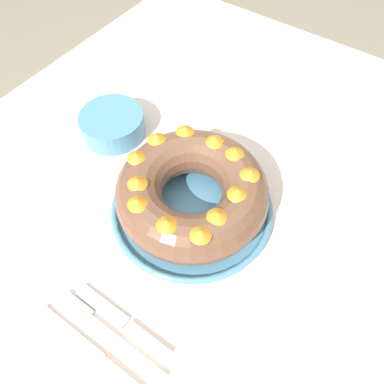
{
  "coord_description": "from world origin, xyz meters",
  "views": [
    {
      "loc": [
        -0.26,
        -0.22,
        1.33
      ],
      "look_at": [
        0.03,
        -0.01,
        0.81
      ],
      "focal_mm": 35.0,
      "sensor_mm": 36.0,
      "label": 1
    }
  ],
  "objects_px": {
    "serving_knife": "(103,363)",
    "bundt_cake": "(192,192)",
    "serving_dish": "(192,208)",
    "side_bowl": "(113,124)",
    "fork": "(103,330)",
    "cake_knife": "(129,327)"
  },
  "relations": [
    {
      "from": "serving_knife",
      "to": "bundt_cake",
      "type": "bearing_deg",
      "value": 9.05
    },
    {
      "from": "serving_dish",
      "to": "side_bowl",
      "type": "distance_m",
      "value": 0.25
    },
    {
      "from": "serving_knife",
      "to": "fork",
      "type": "bearing_deg",
      "value": 43.28
    },
    {
      "from": "serving_dish",
      "to": "side_bowl",
      "type": "relative_size",
      "value": 2.21
    },
    {
      "from": "serving_dish",
      "to": "side_bowl",
      "type": "height_order",
      "value": "side_bowl"
    },
    {
      "from": "fork",
      "to": "cake_knife",
      "type": "xyz_separation_m",
      "value": [
        0.03,
        -0.03,
        -0.0
      ]
    },
    {
      "from": "serving_dish",
      "to": "fork",
      "type": "xyz_separation_m",
      "value": [
        -0.25,
        -0.01,
        -0.01
      ]
    },
    {
      "from": "bundt_cake",
      "to": "side_bowl",
      "type": "distance_m",
      "value": 0.25
    },
    {
      "from": "side_bowl",
      "to": "cake_knife",
      "type": "bearing_deg",
      "value": -135.15
    },
    {
      "from": "bundt_cake",
      "to": "side_bowl",
      "type": "height_order",
      "value": "bundt_cake"
    },
    {
      "from": "serving_dish",
      "to": "cake_knife",
      "type": "bearing_deg",
      "value": -169.49
    },
    {
      "from": "serving_dish",
      "to": "serving_knife",
      "type": "distance_m",
      "value": 0.28
    },
    {
      "from": "bundt_cake",
      "to": "serving_knife",
      "type": "relative_size",
      "value": 1.14
    },
    {
      "from": "serving_dish",
      "to": "serving_knife",
      "type": "height_order",
      "value": "serving_dish"
    },
    {
      "from": "cake_knife",
      "to": "side_bowl",
      "type": "relative_size",
      "value": 1.32
    },
    {
      "from": "serving_dish",
      "to": "bundt_cake",
      "type": "distance_m",
      "value": 0.05
    },
    {
      "from": "cake_knife",
      "to": "bundt_cake",
      "type": "bearing_deg",
      "value": 9.1
    },
    {
      "from": "serving_dish",
      "to": "bundt_cake",
      "type": "bearing_deg",
      "value": 104.43
    },
    {
      "from": "serving_dish",
      "to": "fork",
      "type": "height_order",
      "value": "serving_dish"
    },
    {
      "from": "serving_dish",
      "to": "cake_knife",
      "type": "distance_m",
      "value": 0.22
    },
    {
      "from": "serving_dish",
      "to": "fork",
      "type": "distance_m",
      "value": 0.25
    },
    {
      "from": "serving_dish",
      "to": "fork",
      "type": "relative_size",
      "value": 1.43
    }
  ]
}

